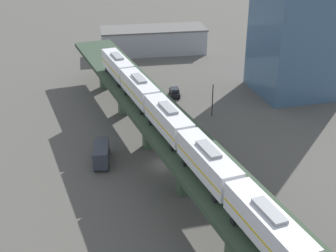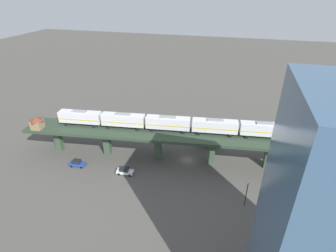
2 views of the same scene
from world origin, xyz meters
name	(u,v)px [view 2 (image 2 of 2)]	position (x,y,z in m)	size (l,w,h in m)	color
ground_plane	(188,160)	(0.00, 0.00, 0.00)	(400.00, 400.00, 0.00)	#4C4944
elevated_viaduct	(188,139)	(0.02, -0.19, 7.11)	(19.79, 92.33, 8.31)	#2C3D2C
subway_train	(168,123)	(-0.66, -5.98, 10.84)	(10.56, 62.26, 4.45)	silver
signal_hut	(37,123)	(7.64, -41.59, 10.10)	(3.60, 3.60, 3.40)	#8C7251
street_car_black	(298,199)	(9.42, 27.58, 0.94)	(2.30, 4.56, 1.89)	black
street_car_white	(125,171)	(10.40, -14.71, 0.94)	(2.25, 4.54, 1.89)	silver
street_car_blue	(77,163)	(10.70, -28.64, 0.94)	(2.27, 4.55, 1.89)	#233D93
delivery_truck	(204,140)	(-9.27, 3.28, 1.76)	(3.44, 7.48, 3.20)	#333338
street_lamp	(247,192)	(13.76, 15.79, 4.11)	(0.44, 0.44, 6.94)	black
office_tower	(336,238)	(35.15, 24.09, 18.00)	(16.00, 16.00, 36.00)	#3D5B7A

